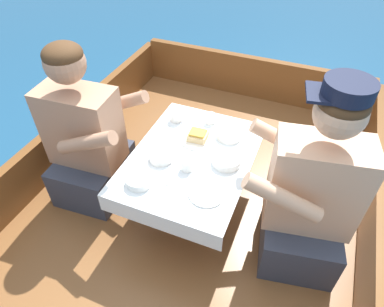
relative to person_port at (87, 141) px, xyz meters
name	(u,v)px	position (x,y,z in m)	size (l,w,h in m)	color
ground_plane	(187,245)	(0.61, 0.00, -0.68)	(60.00, 60.00, 0.00)	navy
boat_deck	(187,231)	(0.61, 0.00, -0.53)	(1.98, 2.90, 0.30)	brown
gunwale_port	(48,156)	(-0.35, 0.00, -0.23)	(0.06, 2.90, 0.30)	brown
gunwale_starboard	(371,258)	(1.56, 0.00, -0.23)	(0.06, 2.90, 0.30)	brown
bow_coaming	(252,77)	(0.61, 1.42, -0.21)	(1.86, 0.06, 0.35)	brown
cockpit_table	(192,162)	(0.61, 0.08, -0.01)	(0.61, 0.83, 0.41)	#B2B2B7
person_port	(87,141)	(0.00, 0.00, 0.00)	(0.54, 0.47, 0.96)	#333847
person_starboard	(309,198)	(1.21, 0.02, 0.02)	(0.57, 0.52, 1.02)	#333847
plate_sandwich	(198,139)	(0.58, 0.21, 0.04)	(0.19, 0.19, 0.01)	white
plate_bread	(207,193)	(0.77, -0.14, 0.04)	(0.17, 0.17, 0.01)	white
sandwich	(198,135)	(0.58, 0.21, 0.06)	(0.11, 0.09, 0.05)	#E0BC7F
bowl_port_near	(139,180)	(0.44, -0.19, 0.05)	(0.13, 0.13, 0.04)	white
bowl_starboard_near	(229,133)	(0.73, 0.30, 0.05)	(0.14, 0.14, 0.04)	white
bowl_center_far	(161,156)	(0.47, 0.00, 0.05)	(0.13, 0.13, 0.04)	white
bowl_port_far	(227,160)	(0.79, 0.09, 0.05)	(0.15, 0.15, 0.04)	white
coffee_cup_port	(187,165)	(0.62, -0.02, 0.06)	(0.09, 0.06, 0.06)	white
coffee_cup_starboard	(177,115)	(0.40, 0.34, 0.06)	(0.10, 0.08, 0.07)	white
coffee_cup_center	(211,118)	(0.59, 0.39, 0.06)	(0.09, 0.06, 0.05)	white
utensil_fork_starboard	(169,170)	(0.54, -0.06, 0.03)	(0.07, 0.17, 0.00)	silver
utensil_spoon_center	(182,126)	(0.45, 0.29, 0.03)	(0.12, 0.14, 0.01)	silver
utensil_knife_starboard	(239,127)	(0.76, 0.41, 0.03)	(0.14, 0.11, 0.00)	silver
utensil_spoon_port	(163,178)	(0.54, -0.12, 0.03)	(0.04, 0.17, 0.01)	silver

